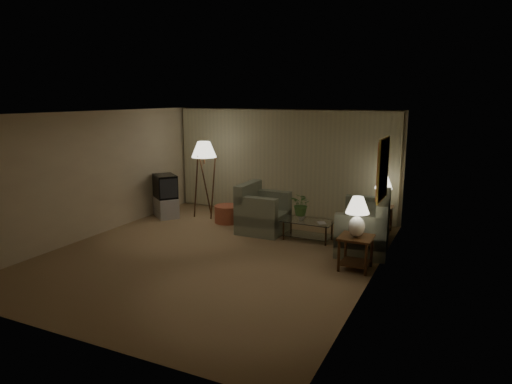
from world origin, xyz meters
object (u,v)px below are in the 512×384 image
side_table_far (382,215)px  crt_tv (165,186)px  vase (301,216)px  table_lamp_near (357,213)px  ottoman (227,214)px  side_table_near (356,247)px  tv_cabinet (166,207)px  armchair (263,213)px  sofa (364,226)px  floor_lamp (205,178)px  table_lamp_far (383,189)px  coffee_table (308,227)px

side_table_far → crt_tv: bearing=-169.4°
crt_tv → vase: crt_tv is taller
table_lamp_near → ottoman: (-3.53, 1.74, -0.81)m
side_table_near → tv_cabinet: side_table_near is taller
armchair → side_table_near: bearing=-120.1°
sofa → side_table_near: bearing=-1.1°
floor_lamp → table_lamp_far: bearing=7.4°
vase → side_table_far: bearing=40.8°
table_lamp_far → table_lamp_near: bearing=-90.0°
sofa → coffee_table: bearing=-92.5°
crt_tv → sofa: bearing=36.3°
armchair → table_lamp_far: (2.41, 1.13, 0.56)m
armchair → vase: size_ratio=6.56×
coffee_table → tv_cabinet: tv_cabinet is taller
armchair → side_table_far: bearing=-65.2°
side_table_far → ottoman: side_table_far is taller
crt_tv → ottoman: bearing=45.1°
vase → armchair: bearing=171.9°
coffee_table → table_lamp_near: bearing=-43.6°
table_lamp_far → ottoman: bearing=-167.6°
side_table_near → ottoman: (-3.53, 1.74, -0.21)m
table_lamp_near → crt_tv: (-5.20, 1.54, -0.23)m
sofa → crt_tv: bearing=-99.6°
table_lamp_near → crt_tv: bearing=163.5°
table_lamp_far → coffee_table: table_lamp_far is taller
side_table_near → floor_lamp: floor_lamp is taller
crt_tv → vase: bearing=34.0°
armchair → ottoman: bearing=72.4°
floor_lamp → vase: floor_lamp is taller
coffee_table → floor_lamp: size_ratio=0.56×
armchair → table_lamp_near: (2.41, -1.39, 0.59)m
crt_tv → floor_lamp: 1.02m
sofa → tv_cabinet: 5.06m
tv_cabinet → crt_tv: (0.00, 0.00, 0.54)m
sofa → coffee_table: size_ratio=2.01×
tv_cabinet → ottoman: tv_cabinet is taller
armchair → side_table_far: armchair is taller
coffee_table → vase: 0.26m
crt_tv → floor_lamp: floor_lamp is taller
armchair → side_table_near: size_ratio=1.73×
sofa → floor_lamp: (-4.14, 0.61, 0.58)m
coffee_table → vase: bearing=-180.0°
sofa → crt_tv: crt_tv is taller
tv_cabinet → vase: size_ratio=5.71×
table_lamp_far → floor_lamp: floor_lamp is taller
tv_cabinet → floor_lamp: 1.25m
armchair → ottoman: size_ratio=1.67×
table_lamp_far → ottoman: (-3.53, -0.78, -0.79)m
table_lamp_near → table_lamp_far: (0.00, 2.51, -0.03)m
ottoman → table_lamp_far: bearing=12.4°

